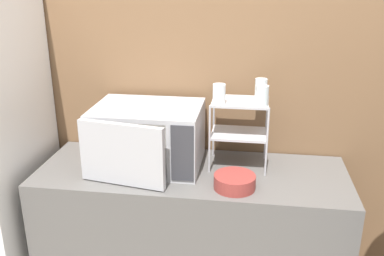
{
  "coord_description": "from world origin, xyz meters",
  "views": [
    {
      "loc": [
        0.28,
        -1.64,
        1.83
      ],
      "look_at": [
        -0.0,
        0.31,
        1.11
      ],
      "focal_mm": 40.0,
      "sensor_mm": 36.0,
      "label": 1
    }
  ],
  "objects_px": {
    "bowl": "(235,182)",
    "dish_rack": "(239,119)",
    "microwave": "(147,137)",
    "glass_front_left": "(219,94)",
    "glass_back_right": "(261,88)",
    "glass_front_right": "(262,96)"
  },
  "relations": [
    {
      "from": "microwave",
      "to": "glass_back_right",
      "type": "bearing_deg",
      "value": 13.45
    },
    {
      "from": "glass_front_right",
      "to": "bowl",
      "type": "xyz_separation_m",
      "value": [
        -0.11,
        -0.19,
        -0.36
      ]
    },
    {
      "from": "glass_back_right",
      "to": "glass_front_right",
      "type": "height_order",
      "value": "same"
    },
    {
      "from": "microwave",
      "to": "glass_front_left",
      "type": "distance_m",
      "value": 0.43
    },
    {
      "from": "microwave",
      "to": "glass_back_right",
      "type": "relative_size",
      "value": 5.62
    },
    {
      "from": "dish_rack",
      "to": "glass_front_left",
      "type": "bearing_deg",
      "value": -146.01
    },
    {
      "from": "microwave",
      "to": "glass_front_left",
      "type": "bearing_deg",
      "value": -0.36
    },
    {
      "from": "microwave",
      "to": "glass_front_left",
      "type": "height_order",
      "value": "glass_front_left"
    },
    {
      "from": "glass_front_left",
      "to": "glass_back_right",
      "type": "height_order",
      "value": "same"
    },
    {
      "from": "bowl",
      "to": "dish_rack",
      "type": "bearing_deg",
      "value": 89.2
    },
    {
      "from": "microwave",
      "to": "glass_front_right",
      "type": "height_order",
      "value": "glass_front_right"
    },
    {
      "from": "bowl",
      "to": "glass_back_right",
      "type": "bearing_deg",
      "value": 72.46
    },
    {
      "from": "dish_rack",
      "to": "glass_back_right",
      "type": "bearing_deg",
      "value": 34.98
    },
    {
      "from": "glass_front_left",
      "to": "glass_back_right",
      "type": "relative_size",
      "value": 1.0
    },
    {
      "from": "glass_front_left",
      "to": "glass_back_right",
      "type": "bearing_deg",
      "value": 34.49
    },
    {
      "from": "glass_front_left",
      "to": "bowl",
      "type": "height_order",
      "value": "glass_front_left"
    },
    {
      "from": "microwave",
      "to": "bowl",
      "type": "height_order",
      "value": "microwave"
    },
    {
      "from": "microwave",
      "to": "bowl",
      "type": "bearing_deg",
      "value": -22.69
    },
    {
      "from": "dish_rack",
      "to": "glass_front_right",
      "type": "height_order",
      "value": "glass_front_right"
    },
    {
      "from": "glass_back_right",
      "to": "glass_front_left",
      "type": "bearing_deg",
      "value": -145.51
    },
    {
      "from": "glass_back_right",
      "to": "bowl",
      "type": "relative_size",
      "value": 0.5
    },
    {
      "from": "glass_front_right",
      "to": "bowl",
      "type": "height_order",
      "value": "glass_front_right"
    }
  ]
}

